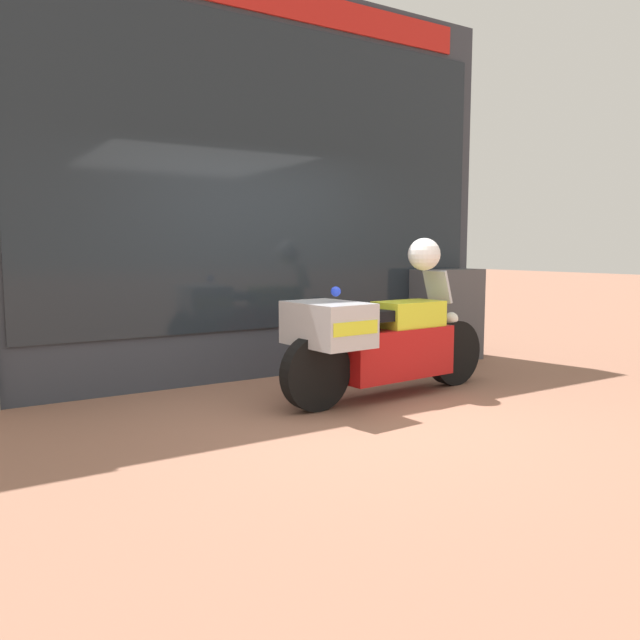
# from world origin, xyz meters

# --- Properties ---
(ground_plane) EXTENTS (60.00, 60.00, 0.00)m
(ground_plane) POSITION_xyz_m (0.00, 0.00, 0.00)
(ground_plane) COLOR #8E604C
(shop_building) EXTENTS (6.38, 0.55, 4.20)m
(shop_building) POSITION_xyz_m (-0.37, 2.00, 2.11)
(shop_building) COLOR #333842
(shop_building) RESTS_ON ground
(window_display) EXTENTS (5.17, 0.30, 1.96)m
(window_display) POSITION_xyz_m (0.31, 2.03, 0.47)
(window_display) COLOR slate
(window_display) RESTS_ON ground
(paramedic_motorcycle) EXTENTS (2.44, 0.81, 1.19)m
(paramedic_motorcycle) POSITION_xyz_m (0.61, 0.37, 0.56)
(paramedic_motorcycle) COLOR black
(paramedic_motorcycle) RESTS_ON ground
(utility_cabinet) EXTENTS (0.90, 0.42, 1.15)m
(utility_cabinet) POSITION_xyz_m (2.63, 1.56, 0.58)
(utility_cabinet) COLOR #4C4C51
(utility_cabinet) RESTS_ON ground
(white_helmet) EXTENTS (0.32, 0.32, 0.32)m
(white_helmet) POSITION_xyz_m (1.22, 0.42, 1.35)
(white_helmet) COLOR white
(white_helmet) RESTS_ON paramedic_motorcycle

